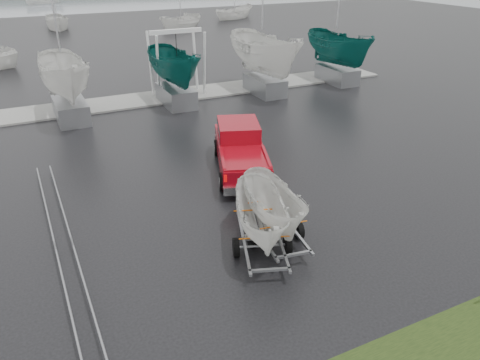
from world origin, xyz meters
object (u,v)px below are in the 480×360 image
pickup_truck (240,147)px  trailer_parked (275,174)px  boat_hoist (177,54)px  trailer_hitched (263,182)px

pickup_truck → trailer_parked: size_ratio=1.36×
trailer_parked → boat_hoist: (2.80, 17.10, 0.34)m
trailer_hitched → boat_hoist: (3.46, 17.51, 0.28)m
pickup_truck → trailer_hitched: (-2.13, -5.85, 1.44)m
trailer_hitched → boat_hoist: 17.85m
pickup_truck → trailer_parked: 5.80m
boat_hoist → pickup_truck: bearing=-96.5°
boat_hoist → trailer_parked: bearing=-99.3°
trailer_hitched → boat_hoist: size_ratio=1.06×
pickup_truck → boat_hoist: (1.33, 11.66, 1.72)m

